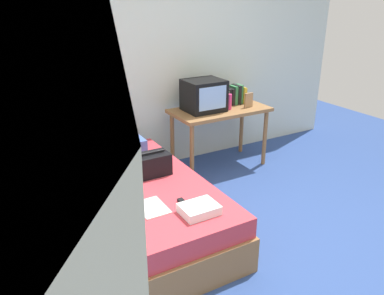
{
  "coord_description": "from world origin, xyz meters",
  "views": [
    {
      "loc": [
        -1.98,
        -2.14,
        2.03
      ],
      "look_at": [
        -0.17,
        1.03,
        0.56
      ],
      "focal_mm": 36.22,
      "sensor_mm": 36.0,
      "label": 1
    }
  ],
  "objects_px": {
    "bed": "(146,205)",
    "water_bottle": "(229,102)",
    "tv": "(204,95)",
    "handbag": "(153,164)",
    "picture_frame": "(249,100)",
    "magazine": "(152,207)",
    "folded_towel": "(199,209)",
    "pillow": "(120,147)",
    "remote_dark": "(184,203)",
    "desk": "(220,116)",
    "book_row": "(234,95)"
  },
  "relations": [
    {
      "from": "bed",
      "to": "water_bottle",
      "type": "relative_size",
      "value": 11.02
    },
    {
      "from": "tv",
      "to": "handbag",
      "type": "height_order",
      "value": "tv"
    },
    {
      "from": "picture_frame",
      "to": "magazine",
      "type": "relative_size",
      "value": 0.6
    },
    {
      "from": "magazine",
      "to": "handbag",
      "type": "bearing_deg",
      "value": 64.4
    },
    {
      "from": "magazine",
      "to": "folded_towel",
      "type": "distance_m",
      "value": 0.38
    },
    {
      "from": "pillow",
      "to": "remote_dark",
      "type": "height_order",
      "value": "pillow"
    },
    {
      "from": "desk",
      "to": "tv",
      "type": "xyz_separation_m",
      "value": [
        -0.2,
        0.04,
        0.27
      ]
    },
    {
      "from": "water_bottle",
      "to": "magazine",
      "type": "bearing_deg",
      "value": -142.32
    },
    {
      "from": "picture_frame",
      "to": "pillow",
      "type": "bearing_deg",
      "value": 178.74
    },
    {
      "from": "pillow",
      "to": "magazine",
      "type": "relative_size",
      "value": 1.72
    },
    {
      "from": "pillow",
      "to": "handbag",
      "type": "height_order",
      "value": "handbag"
    },
    {
      "from": "remote_dark",
      "to": "folded_towel",
      "type": "distance_m",
      "value": 0.17
    },
    {
      "from": "picture_frame",
      "to": "magazine",
      "type": "xyz_separation_m",
      "value": [
        -1.8,
        -1.15,
        -0.35
      ]
    },
    {
      "from": "bed",
      "to": "remote_dark",
      "type": "distance_m",
      "value": 0.59
    },
    {
      "from": "water_bottle",
      "to": "folded_towel",
      "type": "bearing_deg",
      "value": -131.26
    },
    {
      "from": "bed",
      "to": "desk",
      "type": "relative_size",
      "value": 1.72
    },
    {
      "from": "bed",
      "to": "folded_towel",
      "type": "distance_m",
      "value": 0.76
    },
    {
      "from": "desk",
      "to": "magazine",
      "type": "bearing_deg",
      "value": -139.26
    },
    {
      "from": "water_bottle",
      "to": "remote_dark",
      "type": "xyz_separation_m",
      "value": [
        -1.3,
        -1.27,
        -0.35
      ]
    },
    {
      "from": "magazine",
      "to": "bed",
      "type": "bearing_deg",
      "value": 73.46
    },
    {
      "from": "book_row",
      "to": "magazine",
      "type": "height_order",
      "value": "book_row"
    },
    {
      "from": "water_bottle",
      "to": "magazine",
      "type": "distance_m",
      "value": 1.98
    },
    {
      "from": "water_bottle",
      "to": "remote_dark",
      "type": "relative_size",
      "value": 1.16
    },
    {
      "from": "water_bottle",
      "to": "folded_towel",
      "type": "height_order",
      "value": "water_bottle"
    },
    {
      "from": "bed",
      "to": "picture_frame",
      "type": "distance_m",
      "value": 1.9
    },
    {
      "from": "water_bottle",
      "to": "pillow",
      "type": "bearing_deg",
      "value": -179.69
    },
    {
      "from": "magazine",
      "to": "folded_towel",
      "type": "bearing_deg",
      "value": -41.63
    },
    {
      "from": "water_bottle",
      "to": "book_row",
      "type": "xyz_separation_m",
      "value": [
        0.2,
        0.17,
        0.02
      ]
    },
    {
      "from": "remote_dark",
      "to": "tv",
      "type": "bearing_deg",
      "value": 53.49
    },
    {
      "from": "handbag",
      "to": "book_row",
      "type": "bearing_deg",
      "value": 28.94
    },
    {
      "from": "bed",
      "to": "folded_towel",
      "type": "height_order",
      "value": "folded_towel"
    },
    {
      "from": "bed",
      "to": "desk",
      "type": "xyz_separation_m",
      "value": [
        1.33,
        0.82,
        0.41
      ]
    },
    {
      "from": "book_row",
      "to": "remote_dark",
      "type": "bearing_deg",
      "value": -136.12
    },
    {
      "from": "folded_towel",
      "to": "pillow",
      "type": "bearing_deg",
      "value": 94.22
    },
    {
      "from": "book_row",
      "to": "picture_frame",
      "type": "distance_m",
      "value": 0.22
    },
    {
      "from": "tv",
      "to": "magazine",
      "type": "distance_m",
      "value": 1.86
    },
    {
      "from": "picture_frame",
      "to": "magazine",
      "type": "height_order",
      "value": "picture_frame"
    },
    {
      "from": "magazine",
      "to": "folded_towel",
      "type": "height_order",
      "value": "folded_towel"
    },
    {
      "from": "desk",
      "to": "water_bottle",
      "type": "distance_m",
      "value": 0.21
    },
    {
      "from": "book_row",
      "to": "folded_towel",
      "type": "xyz_separation_m",
      "value": [
        -1.46,
        -1.61,
        -0.34
      ]
    },
    {
      "from": "tv",
      "to": "water_bottle",
      "type": "height_order",
      "value": "tv"
    },
    {
      "from": "tv",
      "to": "handbag",
      "type": "distance_m",
      "value": 1.3
    },
    {
      "from": "picture_frame",
      "to": "handbag",
      "type": "height_order",
      "value": "picture_frame"
    },
    {
      "from": "tv",
      "to": "remote_dark",
      "type": "xyz_separation_m",
      "value": [
        -1.02,
        -1.38,
        -0.44
      ]
    },
    {
      "from": "desk",
      "to": "picture_frame",
      "type": "height_order",
      "value": "picture_frame"
    },
    {
      "from": "tv",
      "to": "folded_towel",
      "type": "bearing_deg",
      "value": -122.42
    },
    {
      "from": "tv",
      "to": "water_bottle",
      "type": "xyz_separation_m",
      "value": [
        0.28,
        -0.11,
        -0.09
      ]
    },
    {
      "from": "tv",
      "to": "picture_frame",
      "type": "relative_size",
      "value": 2.53
    },
    {
      "from": "tv",
      "to": "pillow",
      "type": "bearing_deg",
      "value": -174.02
    },
    {
      "from": "handbag",
      "to": "pillow",
      "type": "bearing_deg",
      "value": 97.73
    }
  ]
}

